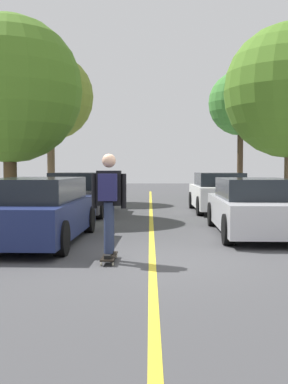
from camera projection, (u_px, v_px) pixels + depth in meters
The scene contains 11 objects.
ground at pixel (152, 260), 8.09m from camera, with size 80.00×80.00×0.00m, color #424244.
center_line at pixel (151, 230), 12.09m from camera, with size 0.12×39.20×0.01m, color gold.
parked_car_left_nearest at pixel (37, 210), 10.03m from camera, with size 2.04×4.58×1.36m.
parked_car_left_near at pixel (80, 194), 16.24m from camera, with size 2.08×4.64×1.41m.
parked_car_right_nearest at pixel (254, 207), 11.22m from camera, with size 1.97×4.64×1.32m.
parked_car_right_near at pixel (219, 193), 17.03m from camera, with size 1.85×4.24×1.40m.
street_tree_left_nearest at pixel (9, 90), 15.19m from camera, with size 4.69×4.69×6.28m.
street_tree_left_near at pixel (50, 97), 21.52m from camera, with size 3.90×3.90×6.60m.
street_tree_right_near at pixel (241, 104), 23.99m from camera, with size 3.25×3.25×6.32m.
skateboard at pixel (109, 257), 7.97m from camera, with size 0.23×0.84×0.10m.
skateboarder at pixel (109, 198), 7.88m from camera, with size 0.58×0.70×1.70m.
Camera 1 is at (-0.04, -8.03, 1.57)m, focal length 44.52 mm.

